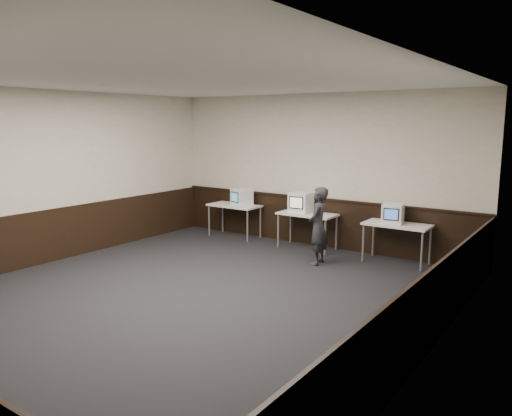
{
  "coord_description": "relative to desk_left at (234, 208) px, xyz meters",
  "views": [
    {
      "loc": [
        4.95,
        -5.31,
        2.6
      ],
      "look_at": [
        0.1,
        1.6,
        1.15
      ],
      "focal_mm": 35.0,
      "sensor_mm": 36.0,
      "label": 1
    }
  ],
  "objects": [
    {
      "name": "wainscot_left",
      "position": [
        -1.58,
        -3.6,
        -0.18
      ],
      "size": [
        0.04,
        7.98,
        1.0
      ],
      "primitive_type": "cube",
      "color": "black",
      "rests_on": "left_wall"
    },
    {
      "name": "desk_left",
      "position": [
        0.0,
        0.0,
        0.0
      ],
      "size": [
        1.2,
        0.6,
        0.75
      ],
      "color": "silver",
      "rests_on": "ground"
    },
    {
      "name": "emac_left",
      "position": [
        0.2,
        0.01,
        0.26
      ],
      "size": [
        0.48,
        0.49,
        0.38
      ],
      "rotation": [
        0.0,
        0.0,
        -0.3
      ],
      "color": "white",
      "rests_on": "desk_left"
    },
    {
      "name": "wainscot_right",
      "position": [
        5.38,
        -3.6,
        -0.18
      ],
      "size": [
        0.04,
        7.98,
        1.0
      ],
      "primitive_type": "cube",
      "color": "black",
      "rests_on": "right_wall"
    },
    {
      "name": "right_wall",
      "position": [
        5.4,
        -3.6,
        0.92
      ],
      "size": [
        0.0,
        8.0,
        8.0
      ],
      "primitive_type": "plane",
      "rotation": [
        1.57,
        0.0,
        -1.57
      ],
      "color": "beige",
      "rests_on": "ground"
    },
    {
      "name": "emac_center",
      "position": [
        1.73,
        0.03,
        0.28
      ],
      "size": [
        0.45,
        0.48,
        0.42
      ],
      "rotation": [
        0.0,
        0.0,
        0.07
      ],
      "color": "white",
      "rests_on": "desk_center"
    },
    {
      "name": "ceiling",
      "position": [
        1.9,
        -3.6,
        2.52
      ],
      "size": [
        8.0,
        8.0,
        0.0
      ],
      "primitive_type": "plane",
      "rotation": [
        3.14,
        0.0,
        0.0
      ],
      "color": "white",
      "rests_on": "back_wall"
    },
    {
      "name": "desk_center",
      "position": [
        1.9,
        0.0,
        0.0
      ],
      "size": [
        1.2,
        0.6,
        0.75
      ],
      "color": "silver",
      "rests_on": "ground"
    },
    {
      "name": "desk_right",
      "position": [
        3.8,
        0.0,
        0.0
      ],
      "size": [
        1.2,
        0.6,
        0.75
      ],
      "color": "silver",
      "rests_on": "ground"
    },
    {
      "name": "wainscot_rail",
      "position": [
        1.9,
        0.36,
        0.34
      ],
      "size": [
        6.98,
        0.06,
        0.04
      ],
      "primitive_type": "cube",
      "color": "black",
      "rests_on": "wainscot_back"
    },
    {
      "name": "wainscot_back",
      "position": [
        1.9,
        0.38,
        -0.18
      ],
      "size": [
        6.98,
        0.04,
        1.0
      ],
      "primitive_type": "cube",
      "color": "black",
      "rests_on": "back_wall"
    },
    {
      "name": "floor",
      "position": [
        1.9,
        -3.6,
        -0.68
      ],
      "size": [
        8.0,
        8.0,
        0.0
      ],
      "primitive_type": "plane",
      "color": "black",
      "rests_on": "ground"
    },
    {
      "name": "emac_right",
      "position": [
        3.71,
        -0.02,
        0.26
      ],
      "size": [
        0.43,
        0.45,
        0.37
      ],
      "rotation": [
        0.0,
        0.0,
        0.19
      ],
      "color": "white",
      "rests_on": "desk_right"
    },
    {
      "name": "person",
      "position": [
        2.63,
        -0.9,
        0.04
      ],
      "size": [
        0.43,
        0.58,
        1.44
      ],
      "primitive_type": "imported",
      "rotation": [
        0.0,
        0.0,
        -1.4
      ],
      "color": "#242429",
      "rests_on": "ground"
    },
    {
      "name": "left_wall",
      "position": [
        -1.6,
        -3.6,
        0.92
      ],
      "size": [
        0.0,
        8.0,
        8.0
      ],
      "primitive_type": "plane",
      "rotation": [
        1.57,
        0.0,
        1.57
      ],
      "color": "beige",
      "rests_on": "ground"
    },
    {
      "name": "back_wall",
      "position": [
        1.9,
        0.4,
        0.92
      ],
      "size": [
        7.0,
        0.0,
        7.0
      ],
      "primitive_type": "plane",
      "rotation": [
        1.57,
        0.0,
        0.0
      ],
      "color": "beige",
      "rests_on": "ground"
    }
  ]
}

